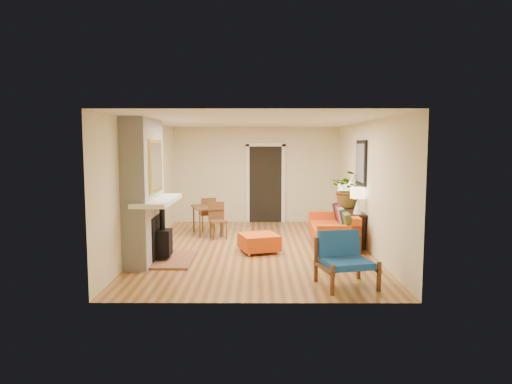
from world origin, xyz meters
TOP-DOWN VIEW (x-y plane):
  - room_shell at (0.60, 2.63)m, footprint 6.50×6.50m
  - fireplace at (-2.00, -1.00)m, footprint 1.09×1.68m
  - sofa at (1.72, 0.43)m, footprint 0.91×2.02m
  - ottoman at (0.06, -0.31)m, footprint 0.89×0.89m
  - blue_chair at (1.35, -2.41)m, footprint 0.93×0.91m
  - dining_table at (-1.11, 1.51)m, footprint 0.98×1.56m
  - console_table at (2.07, 0.72)m, footprint 0.34×1.85m
  - lamp_near at (2.07, -0.02)m, footprint 0.30×0.30m
  - lamp_far at (2.07, 1.41)m, footprint 0.30×0.30m
  - houseplant at (2.06, 0.94)m, footprint 0.78×0.69m

SIDE VIEW (x-z plane):
  - ottoman at x=0.06m, z-range 0.03..0.39m
  - sofa at x=1.72m, z-range -0.05..0.74m
  - blue_chair at x=1.35m, z-range 0.03..0.84m
  - dining_table at x=-1.11m, z-range 0.13..0.95m
  - console_table at x=2.07m, z-range 0.21..0.94m
  - lamp_near at x=2.07m, z-range 0.79..1.33m
  - lamp_far at x=2.07m, z-range 0.79..1.33m
  - houseplant at x=2.06m, z-range 0.73..1.56m
  - room_shell at x=0.60m, z-range -2.01..4.49m
  - fireplace at x=-2.00m, z-range -0.06..2.54m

